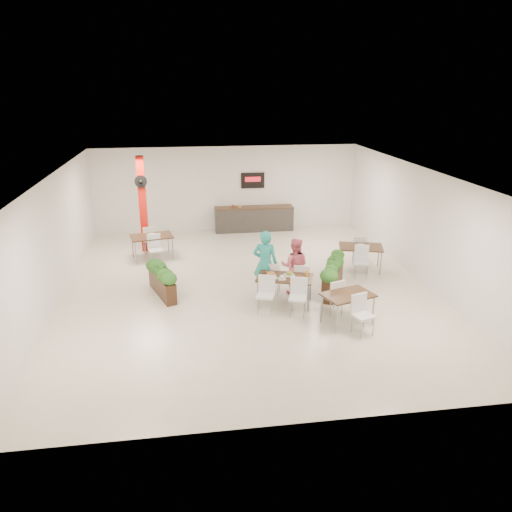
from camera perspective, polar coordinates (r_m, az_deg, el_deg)
The scene contains 12 objects.
ground at distance 13.99m, azimuth -0.97°, elevation -3.60°, with size 12.00×12.00×0.00m, color beige.
room_shell at distance 13.34m, azimuth -1.02°, elevation 4.38°, with size 10.10×12.10×3.22m.
red_column at distance 17.06m, azimuth -12.81°, elevation 5.91°, with size 0.40×0.41×3.20m.
service_counter at distance 19.28m, azimuth -0.24°, elevation 4.35°, with size 3.00×0.64×2.20m.
main_table at distance 12.74m, azimuth 3.26°, elevation -2.86°, with size 1.68×1.93×0.92m.
diner_man at distance 13.18m, azimuth 1.05°, elevation -0.85°, with size 0.66×0.43×1.80m, color teal.
diner_woman at distance 13.37m, azimuth 4.43°, elevation -1.17°, with size 0.75×0.59×1.55m, color #EC697E.
planter_left at distance 13.57m, azimuth -10.72°, elevation -2.43°, with size 0.83×1.71×0.93m.
planter_right at distance 13.73m, azimuth 8.80°, elevation -2.00°, with size 1.10×1.89×1.06m.
side_table_a at distance 16.50m, azimuth -11.82°, elevation 1.92°, with size 1.46×1.67×0.92m.
side_table_b at distance 15.42m, azimuth 11.87°, elevation 0.70°, with size 1.48×1.67×0.92m.
side_table_c at distance 11.90m, azimuth 10.44°, elevation -4.88°, with size 1.33×1.67×0.92m.
Camera 1 is at (-1.67, -12.80, 5.39)m, focal length 35.00 mm.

